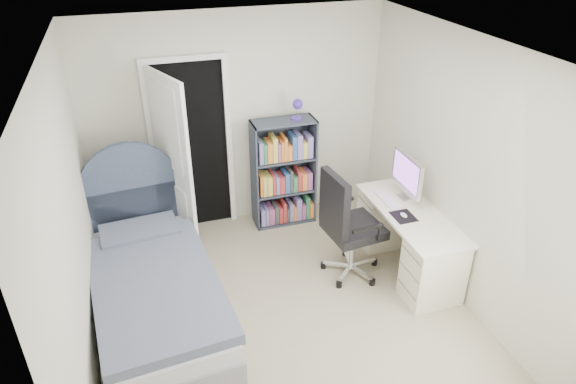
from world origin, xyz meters
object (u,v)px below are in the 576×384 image
object	(u,v)px
desk	(407,238)
nightstand	(145,210)
bed	(154,287)
office_chair	(346,221)
bookcase	(284,176)
floor_lamp	(188,207)

from	to	relation	value
desk	nightstand	bearing A→B (deg)	152.54
bed	desk	distance (m)	2.59
bed	nightstand	distance (m)	1.25
bed	office_chair	xyz separation A→B (m)	(1.92, 0.01, 0.35)
bookcase	floor_lamp	bearing A→B (deg)	-170.01
nightstand	floor_lamp	size ratio (longest dim) A/B	0.51
nightstand	desk	bearing A→B (deg)	-27.46
bookcase	desk	size ratio (longest dim) A/B	1.08
bed	nightstand	world-z (taller)	bed
desk	office_chair	bearing A→B (deg)	171.87
bed	office_chair	bearing A→B (deg)	0.18
floor_lamp	nightstand	bearing A→B (deg)	152.06
bookcase	office_chair	size ratio (longest dim) A/B	1.30
floor_lamp	desk	world-z (taller)	floor_lamp
desk	office_chair	xyz separation A→B (m)	(-0.67, 0.10, 0.27)
bed	bookcase	size ratio (longest dim) A/B	1.48
bed	bookcase	distance (m)	2.07
floor_lamp	desk	xyz separation A→B (m)	(2.12, -1.09, -0.13)
floor_lamp	desk	distance (m)	2.39
bed	nightstand	size ratio (longest dim) A/B	3.57
bed	desk	size ratio (longest dim) A/B	1.60
floor_lamp	office_chair	distance (m)	1.76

